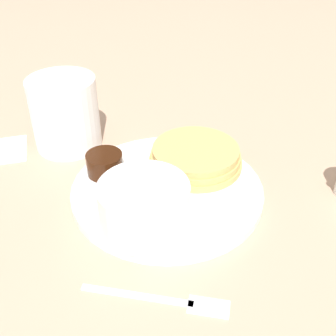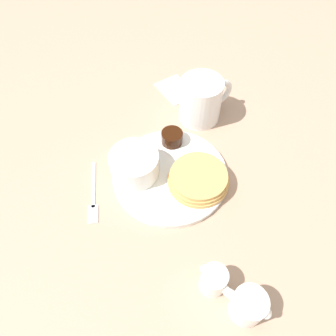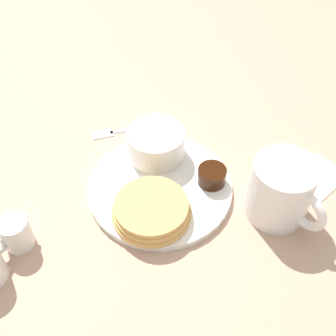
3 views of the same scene
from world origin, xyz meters
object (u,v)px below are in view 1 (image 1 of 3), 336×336
coffee_mug (65,112)px  fork (172,301)px  bowl (144,204)px  plate (167,190)px

coffee_mug → fork: coffee_mug is taller
bowl → fork: bearing=96.6°
bowl → fork: 0.11m
bowl → fork: size_ratio=0.72×
plate → fork: plate is taller
plate → bowl: (0.04, 0.06, 0.03)m
coffee_mug → plate: bearing=129.3°
coffee_mug → bowl: bearing=111.7°
coffee_mug → fork: 0.33m
fork → plate: bearing=-99.1°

